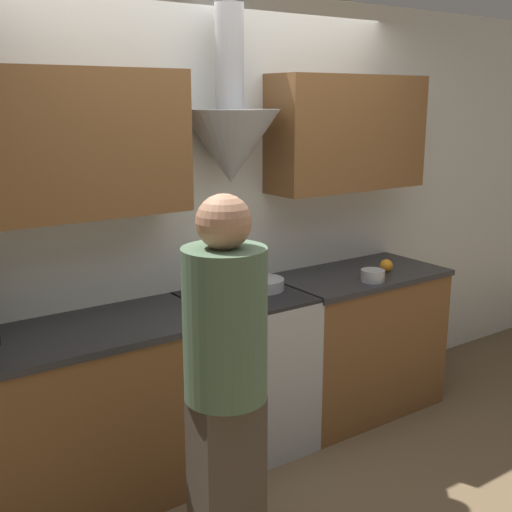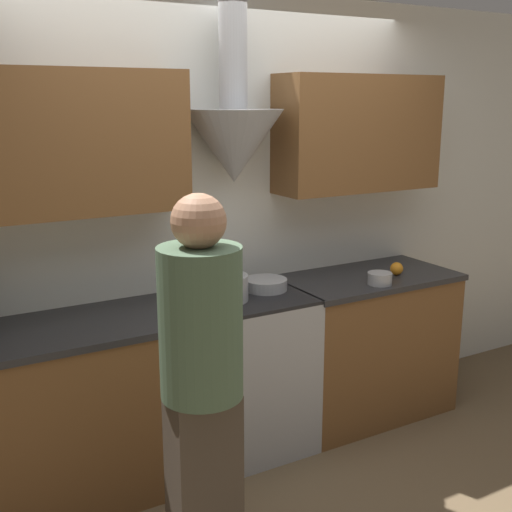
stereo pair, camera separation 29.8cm
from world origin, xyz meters
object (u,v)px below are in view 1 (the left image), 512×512
at_px(person_foreground_left, 226,383).
at_px(stock_pot, 226,289).
at_px(saucepan, 373,276).
at_px(stove_range, 246,371).
at_px(mixing_bowl, 263,284).
at_px(orange_fruit, 386,266).

bearing_deg(person_foreground_left, stock_pot, 57.76).
bearing_deg(saucepan, stock_pot, 169.45).
height_order(stove_range, stock_pot, stock_pot).
distance_m(mixing_bowl, saucepan, 0.69).
bearing_deg(mixing_bowl, orange_fruit, -8.35).
bearing_deg(stove_range, mixing_bowl, 15.25).
distance_m(stove_range, orange_fruit, 1.15).
bearing_deg(stock_pot, stove_range, 8.57).
xyz_separation_m(orange_fruit, saucepan, (-0.23, -0.11, -0.01)).
height_order(mixing_bowl, person_foreground_left, person_foreground_left).
distance_m(stove_range, person_foreground_left, 1.24).
bearing_deg(saucepan, orange_fruit, 25.30).
bearing_deg(person_foreground_left, orange_fruit, 25.30).
relative_size(stove_range, mixing_bowl, 3.77).
xyz_separation_m(stove_range, orange_fruit, (1.03, -0.09, 0.50)).
bearing_deg(saucepan, stove_range, 166.06).
xyz_separation_m(stove_range, saucepan, (0.80, -0.20, 0.50)).
relative_size(orange_fruit, person_foreground_left, 0.05).
distance_m(stove_range, saucepan, 0.96).
bearing_deg(mixing_bowl, saucepan, -20.10).
relative_size(orange_fruit, saucepan, 0.56).
distance_m(mixing_bowl, orange_fruit, 0.89).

